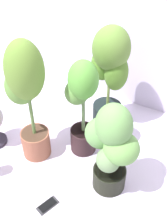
{
  "coord_description": "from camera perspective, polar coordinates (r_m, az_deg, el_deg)",
  "views": [
    {
      "loc": [
        0.69,
        -1.17,
        1.61
      ],
      "look_at": [
        0.02,
        0.12,
        0.38
      ],
      "focal_mm": 44.68,
      "sensor_mm": 36.0,
      "label": 1
    }
  ],
  "objects": [
    {
      "name": "potted_plant_center",
      "position": [
        1.89,
        -0.43,
        1.86
      ],
      "size": [
        0.31,
        0.29,
        0.77
      ],
      "color": "#301C1F",
      "rests_on": "ground"
    },
    {
      "name": "ground_plane",
      "position": [
        2.11,
        -2.13,
        -9.69
      ],
      "size": [
        8.0,
        8.0,
        0.0
      ],
      "primitive_type": "plane",
      "color": "silver",
      "rests_on": "ground"
    },
    {
      "name": "potted_plant_back_center",
      "position": [
        2.1,
        5.3,
        8.64
      ],
      "size": [
        0.37,
        0.37,
        0.86
      ],
      "color": "black",
      "rests_on": "ground"
    },
    {
      "name": "potted_plant_front_right",
      "position": [
        1.68,
        5.66,
        -6.91
      ],
      "size": [
        0.41,
        0.32,
        0.69
      ],
      "color": "black",
      "rests_on": "ground"
    },
    {
      "name": "cell_phone",
      "position": [
        1.9,
        -7.44,
        -18.38
      ],
      "size": [
        0.12,
        0.16,
        0.01
      ],
      "rotation": [
        0.0,
        0.0,
        -0.35
      ],
      "color": "#323237",
      "rests_on": "ground"
    },
    {
      "name": "potted_plant_front_left",
      "position": [
        1.83,
        -11.7,
        3.98
      ],
      "size": [
        0.39,
        0.34,
        0.93
      ],
      "color": "#96573F",
      "rests_on": "ground"
    }
  ]
}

